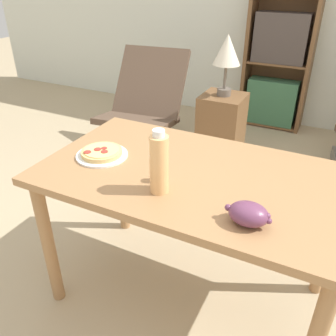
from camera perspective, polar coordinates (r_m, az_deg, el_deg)
name	(u,v)px	position (r m, az deg, el deg)	size (l,w,h in m)	color
ground_plane	(187,286)	(2.02, 3.02, -18.41)	(14.00, 14.00, 0.00)	tan
dining_table	(192,192)	(1.57, 3.94, -3.85)	(1.31, 0.76, 0.74)	#A37549
pizza_on_plate	(102,153)	(1.66, -10.57, 2.33)	(0.24, 0.24, 0.04)	white
grape_bunch	(249,214)	(1.24, 12.79, -7.19)	(0.16, 0.11, 0.08)	#6B3856
drink_bottle	(159,164)	(1.33, -1.44, 0.72)	(0.07, 0.07, 0.26)	#EFB270
salt_shaker	(160,174)	(1.43, -1.23, -0.90)	(0.04, 0.04, 0.07)	white
lounge_chair_near	(144,123)	(3.20, -3.88, 7.24)	(0.69, 0.83, 0.88)	slate
bookshelf	(277,68)	(3.87, 17.05, 15.06)	(0.64, 0.27, 1.32)	brown
side_table	(221,130)	(3.03, 8.48, 6.02)	(0.34, 0.34, 0.60)	brown
table_lamp	(227,53)	(2.84, 9.46, 17.79)	(0.21, 0.21, 0.47)	#665B51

